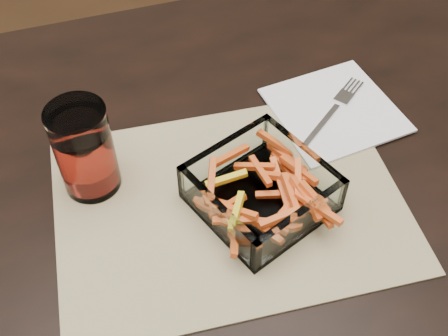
{
  "coord_description": "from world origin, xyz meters",
  "views": [
    {
      "loc": [
        -0.16,
        -0.44,
        1.34
      ],
      "look_at": [
        -0.01,
        0.01,
        0.78
      ],
      "focal_mm": 45.0,
      "sensor_mm": 36.0,
      "label": 1
    }
  ],
  "objects_px": {
    "tumbler": "(85,152)",
    "fork": "(334,109)",
    "dining_table": "(233,224)",
    "glass_bowl": "(261,191)"
  },
  "relations": [
    {
      "from": "tumbler",
      "to": "glass_bowl",
      "type": "bearing_deg",
      "value": -27.0
    },
    {
      "from": "tumbler",
      "to": "fork",
      "type": "relative_size",
      "value": 0.91
    },
    {
      "from": "glass_bowl",
      "to": "tumbler",
      "type": "distance_m",
      "value": 0.23
    },
    {
      "from": "glass_bowl",
      "to": "fork",
      "type": "bearing_deg",
      "value": 37.0
    },
    {
      "from": "dining_table",
      "to": "glass_bowl",
      "type": "distance_m",
      "value": 0.12
    },
    {
      "from": "dining_table",
      "to": "glass_bowl",
      "type": "height_order",
      "value": "glass_bowl"
    },
    {
      "from": "tumbler",
      "to": "fork",
      "type": "height_order",
      "value": "tumbler"
    },
    {
      "from": "dining_table",
      "to": "glass_bowl",
      "type": "xyz_separation_m",
      "value": [
        0.02,
        -0.04,
        0.12
      ]
    },
    {
      "from": "fork",
      "to": "tumbler",
      "type": "bearing_deg",
      "value": -123.55
    },
    {
      "from": "glass_bowl",
      "to": "tumbler",
      "type": "height_order",
      "value": "tumbler"
    }
  ]
}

